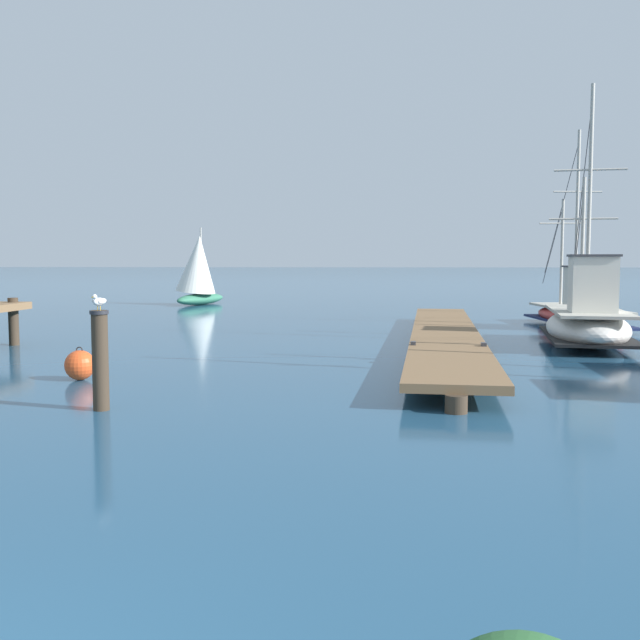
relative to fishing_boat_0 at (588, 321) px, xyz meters
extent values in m
cube|color=brown|center=(-3.97, -0.28, -0.35)|extent=(3.30, 17.98, 0.16)
cylinder|color=#3D3023|center=(-4.72, -9.20, -0.58)|extent=(0.36, 0.36, 0.29)
cylinder|color=#3D3023|center=(-4.34, -4.74, -0.58)|extent=(0.36, 0.36, 0.29)
cylinder|color=#3D3023|center=(-3.97, -0.28, -0.58)|extent=(0.36, 0.36, 0.29)
cylinder|color=#3D3023|center=(-3.59, 4.17, -0.58)|extent=(0.36, 0.36, 0.29)
cylinder|color=#3D3023|center=(-3.22, 8.63, -0.58)|extent=(0.36, 0.36, 0.29)
cube|color=#333338|center=(-5.06, -3.78, -0.23)|extent=(0.14, 0.21, 0.08)
cube|color=#333338|center=(-3.47, -3.92, -0.23)|extent=(0.14, 0.21, 0.08)
ellipsoid|color=silver|center=(0.02, 0.10, -0.22)|extent=(2.94, 5.61, 1.02)
cube|color=#B2AD9E|center=(0.02, 0.10, 0.25)|extent=(2.61, 5.04, 0.08)
cube|color=black|center=(0.02, 0.10, -0.44)|extent=(2.95, 5.51, 0.08)
cube|color=silver|center=(-0.11, -0.69, 1.03)|extent=(1.32, 1.39, 1.48)
cube|color=#3D3D42|center=(-0.11, -0.69, 1.80)|extent=(1.43, 1.50, 0.06)
cylinder|color=#B2ADA3|center=(0.06, 0.37, 3.41)|extent=(0.11, 0.11, 6.24)
cylinder|color=#B2ADA3|center=(0.06, 0.37, 4.18)|extent=(1.93, 0.35, 0.06)
cylinder|color=#333338|center=(0.31, 2.03, 3.73)|extent=(0.51, 3.21, 4.62)
cylinder|color=#B2ADA3|center=(0.24, 1.56, 2.20)|extent=(0.11, 0.11, 3.82)
cylinder|color=#B2ADA3|center=(0.24, 1.56, 2.89)|extent=(1.93, 0.35, 0.06)
cylinder|color=#333338|center=(0.39, 2.57, 2.39)|extent=(0.32, 1.97, 2.83)
ellipsoid|color=#AD2823|center=(1.39, 5.98, -0.37)|extent=(2.53, 6.49, 0.71)
cube|color=#B2AD9E|center=(1.39, 5.98, -0.05)|extent=(2.24, 5.84, 0.08)
cube|color=#19234C|center=(1.39, 5.98, -0.53)|extent=(2.54, 6.37, 0.08)
cube|color=silver|center=(1.48, 5.03, 0.70)|extent=(1.32, 1.88, 1.42)
cube|color=#3D3D42|center=(1.48, 5.03, 1.44)|extent=(1.42, 2.04, 0.06)
cylinder|color=#B2ADA3|center=(1.36, 6.29, 3.13)|extent=(0.11, 0.11, 6.28)
cylinder|color=#B2ADA3|center=(1.36, 6.29, 4.10)|extent=(1.75, 0.22, 0.06)
cylinder|color=#333338|center=(1.20, 7.98, 3.45)|extent=(0.33, 3.25, 4.65)
cylinder|color=#B2ADA3|center=(1.23, 7.71, 1.97)|extent=(0.11, 0.11, 3.97)
cylinder|color=#B2ADA3|center=(1.23, 7.71, 3.04)|extent=(1.75, 0.22, 0.06)
cylinder|color=#333338|center=(1.13, 8.78, 2.17)|extent=(0.22, 2.06, 2.94)
cylinder|color=#3D3023|center=(-16.10, -0.71, -0.05)|extent=(0.28, 0.28, 1.34)
cylinder|color=#3D3023|center=(-10.43, -9.34, 0.09)|extent=(0.26, 0.26, 1.62)
cylinder|color=#28282D|center=(-10.43, -9.34, 0.87)|extent=(0.30, 0.30, 0.06)
cylinder|color=gold|center=(-10.40, -9.35, 0.93)|extent=(0.01, 0.01, 0.07)
cylinder|color=gold|center=(-10.45, -9.34, 0.93)|extent=(0.01, 0.01, 0.07)
ellipsoid|color=white|center=(-10.43, -9.34, 1.04)|extent=(0.17, 0.30, 0.13)
ellipsoid|color=silver|center=(-10.37, -9.33, 1.05)|extent=(0.08, 0.24, 0.09)
ellipsoid|color=#383838|center=(-10.35, -9.23, 1.04)|extent=(0.04, 0.07, 0.04)
ellipsoid|color=silver|center=(-10.48, -9.31, 1.05)|extent=(0.08, 0.24, 0.09)
ellipsoid|color=#383838|center=(-10.45, -9.21, 1.04)|extent=(0.04, 0.07, 0.04)
cone|color=white|center=(-10.40, -9.20, 1.04)|extent=(0.08, 0.09, 0.07)
sphere|color=white|center=(-10.45, -9.46, 1.12)|extent=(0.08, 0.08, 0.08)
cone|color=gold|center=(-10.46, -9.50, 1.12)|extent=(0.03, 0.05, 0.02)
sphere|color=#E04C1E|center=(-11.92, -6.46, -0.42)|extent=(0.61, 0.61, 0.61)
torus|color=black|center=(-11.92, -6.46, -0.12)|extent=(0.14, 0.02, 0.14)
ellipsoid|color=#337556|center=(-14.94, 17.76, -0.42)|extent=(2.42, 4.30, 0.60)
cylinder|color=#B2ADA3|center=(-14.91, 17.86, 1.62)|extent=(0.08, 0.08, 3.48)
cone|color=silver|center=(-15.02, 17.53, 1.44)|extent=(2.94, 2.76, 3.16)
camera|label=1|loc=(-6.15, -20.90, 1.73)|focal=41.52mm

